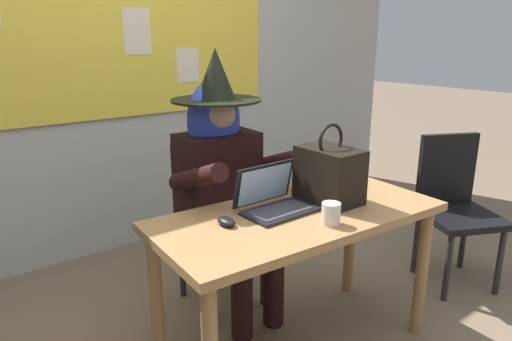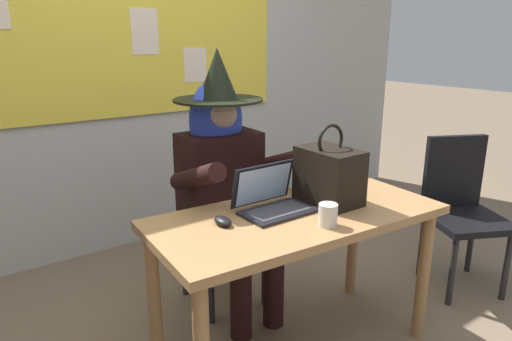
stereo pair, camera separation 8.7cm
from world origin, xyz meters
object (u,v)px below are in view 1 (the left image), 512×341
laptop (274,200)px  coffee_mug (331,214)px  handbag (329,174)px  computer_mouse (226,221)px  desk_main (299,233)px  person_costumed (224,169)px  chair_at_desk (214,212)px  chair_extra_corner (454,201)px

laptop → coffee_mug: laptop is taller
handbag → computer_mouse: bearing=174.2°
desk_main → person_costumed: (-0.04, 0.54, 0.19)m
coffee_mug → chair_at_desk: bearing=92.5°
computer_mouse → person_costumed: bearing=58.2°
chair_at_desk → chair_extra_corner: bearing=63.2°
person_costumed → computer_mouse: person_costumed is taller
desk_main → person_costumed: person_costumed is taller
desk_main → computer_mouse: size_ratio=13.11×
laptop → computer_mouse: (-0.27, -0.01, -0.03)m
desk_main → computer_mouse: computer_mouse is taller
person_costumed → computer_mouse: 0.56m
computer_mouse → coffee_mug: coffee_mug is taller
chair_at_desk → chair_extra_corner: (1.27, -0.73, -0.01)m
handbag → chair_extra_corner: size_ratio=0.42×
laptop → handbag: 0.31m
person_costumed → chair_at_desk: bearing=179.3°
desk_main → chair_extra_corner: 1.25m
desk_main → chair_extra_corner: (1.24, -0.07, -0.11)m
chair_at_desk → person_costumed: person_costumed is taller
person_costumed → handbag: size_ratio=3.77×
person_costumed → chair_extra_corner: size_ratio=1.57×
chair_at_desk → computer_mouse: (-0.31, -0.59, 0.22)m
chair_extra_corner → handbag: bearing=-68.6°
desk_main → chair_at_desk: size_ratio=1.49×
desk_main → coffee_mug: 0.24m
desk_main → handbag: 0.32m
computer_mouse → chair_extra_corner: size_ratio=0.11×
person_costumed → handbag: bearing=28.3°
person_costumed → laptop: 0.46m
chair_at_desk → computer_mouse: chair_at_desk is taller
chair_at_desk → coffee_mug: chair_at_desk is taller
computer_mouse → coffee_mug: (0.35, -0.26, 0.03)m
chair_at_desk → computer_mouse: bearing=-24.8°
desk_main → laptop: (-0.07, 0.09, 0.15)m
chair_at_desk → coffee_mug: (0.04, -0.85, 0.25)m
person_costumed → chair_extra_corner: person_costumed is taller
laptop → chair_extra_corner: bearing=-7.3°
coffee_mug → laptop: bearing=106.3°
person_costumed → laptop: size_ratio=4.32×
laptop → computer_mouse: laptop is taller
handbag → chair_extra_corner: bearing=-4.9°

